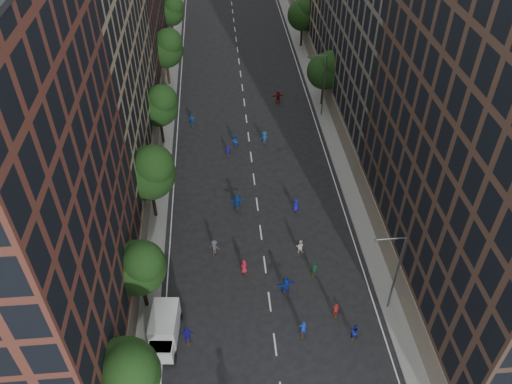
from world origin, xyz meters
The scene contains 31 objects.
ground centered at (0.00, 40.00, 0.00)m, with size 240.00×240.00×0.00m, color black.
sidewalk_left centered at (-12.00, 47.50, 0.07)m, with size 4.00×105.00×0.15m, color slate.
sidewalk_right centered at (12.00, 47.50, 0.07)m, with size 4.00×105.00×0.15m, color slate.
bldg_left_b centered at (-19.00, 35.00, 17.00)m, with size 14.00×26.00×34.00m, color #968262.
tree_left_0 centered at (-11.01, 3.85, 5.96)m, with size 5.20×5.20×8.83m.
tree_left_1 centered at (-11.02, 13.86, 5.55)m, with size 4.80×4.80×8.21m.
tree_left_2 centered at (-10.99, 25.83, 6.36)m, with size 5.60×5.60×9.45m.
tree_left_3 centered at (-11.02, 39.85, 5.82)m, with size 5.00×5.00×8.58m.
tree_left_4 centered at (-11.00, 55.84, 6.10)m, with size 5.40×5.40×9.08m.
tree_left_5 centered at (-11.02, 71.86, 5.68)m, with size 4.80×4.80×8.33m.
tree_right_a centered at (11.38, 47.85, 5.63)m, with size 5.00×5.00×8.39m.
tree_right_b centered at (11.39, 67.85, 5.96)m, with size 5.20×5.20×8.83m.
streetlamp_near centered at (10.37, 12.00, 5.17)m, with size 2.64×0.22×9.06m.
streetlamp_far centered at (10.37, 45.00, 5.17)m, with size 2.64×0.22×9.06m.
cargo_van centered at (-9.29, 10.33, 1.40)m, with size 2.77×5.17×2.65m.
skater_1 centered at (2.48, 9.80, 0.86)m, with size 0.63×0.41×1.72m, color #152FAD.
skater_2 centered at (6.78, 9.17, 0.81)m, with size 0.79×0.61×1.62m, color navy.
skater_4 centered at (-7.37, 9.88, 0.97)m, with size 1.13×0.47×1.94m, color #1B1298.
skater_5 centered at (1.59, 14.41, 0.96)m, with size 1.78×0.57×1.92m, color #132C9C.
skater_6 centered at (-2.11, 17.18, 0.81)m, with size 0.79×0.51×1.62m, color maroon.
skater_7 centered at (5.68, 11.56, 0.76)m, with size 0.55×0.36×1.52m, color maroon.
skater_8 centered at (3.64, 19.32, 0.83)m, with size 0.81×0.63×1.67m, color silver.
skater_9 centered at (-4.90, 19.96, 0.84)m, with size 1.09×0.62×1.68m, color #45464B.
skater_10 centered at (4.57, 16.28, 0.82)m, with size 0.97×0.40×1.65m, color #1D623C.
skater_11 centered at (-2.26, 26.39, 0.97)m, with size 1.80×0.57×1.94m, color #133E9A.
skater_12 centered at (4.13, 25.59, 0.76)m, with size 0.74×0.48×1.51m, color #1815AA.
skater_13 centered at (-2.87, 36.48, 0.76)m, with size 0.55×0.36×1.52m, color #171297.
skater_14 centered at (-1.91, 38.39, 0.86)m, with size 0.84×0.65×1.72m, color #163DBA.
skater_15 centered at (1.95, 38.88, 0.84)m, with size 1.08×0.62×1.67m, color #124695.
skater_16 centered at (-7.47, 43.70, 0.90)m, with size 1.06×0.44×1.80m, color #1450A6.
skater_17 centered at (4.91, 49.07, 0.93)m, with size 1.73×0.55×1.87m, color maroon.
Camera 1 is at (-3.60, -14.66, 37.40)m, focal length 35.00 mm.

